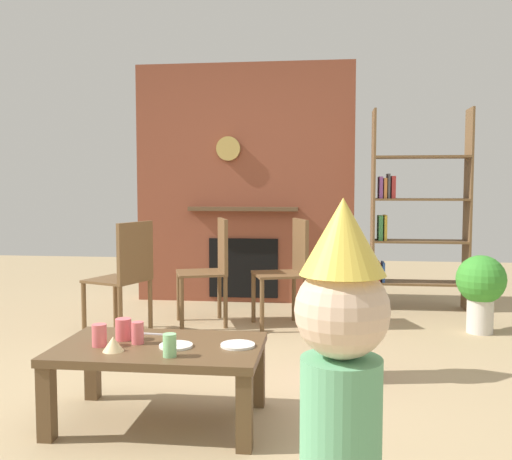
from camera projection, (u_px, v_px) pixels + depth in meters
ground_plane at (222, 390)px, 3.26m from camera, size 12.00×12.00×0.00m
brick_fireplace_feature at (245, 185)px, 5.77m from camera, size 2.20×0.28×2.40m
bookshelf at (413, 215)px, 5.40m from camera, size 0.90×0.28×1.90m
coffee_table at (160, 357)px, 2.79m from camera, size 1.01×0.62×0.39m
paper_cup_near_left at (123, 329)px, 2.87m from camera, size 0.08×0.08×0.11m
paper_cup_near_right at (99, 335)px, 2.76m from camera, size 0.07×0.07×0.11m
paper_cup_center at (138, 333)px, 2.80m from camera, size 0.06×0.06×0.11m
paper_cup_far_left at (170, 345)px, 2.59m from camera, size 0.06×0.06×0.11m
paper_plate_front at (176, 346)px, 2.75m from camera, size 0.16×0.16×0.01m
paper_plate_rear at (238, 345)px, 2.76m from camera, size 0.17×0.17×0.01m
birthday_cake_slice at (113, 344)px, 2.67m from camera, size 0.10×0.10×0.07m
table_fork at (154, 334)px, 2.98m from camera, size 0.15×0.03×0.01m
child_with_cone_hat at (341, 360)px, 1.85m from camera, size 0.31×0.31×1.13m
child_in_pink at (341, 289)px, 3.42m from camera, size 0.29×0.29×1.04m
dining_chair_left at (126, 272)px, 4.40m from camera, size 0.51×0.51×0.90m
dining_chair_middle at (212, 264)px, 4.82m from camera, size 0.51×0.51×0.90m
dining_chair_right at (289, 266)px, 4.74m from camera, size 0.50×0.50×0.90m
potted_plant_tall at (481, 285)px, 4.52m from camera, size 0.39×0.39×0.63m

